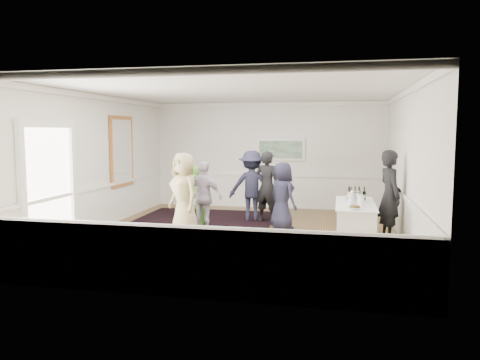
% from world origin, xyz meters
% --- Properties ---
extents(floor, '(8.00, 8.00, 0.00)m').
position_xyz_m(floor, '(0.00, 0.00, 0.00)').
color(floor, brown).
rests_on(floor, ground).
extents(ceiling, '(7.00, 8.00, 0.02)m').
position_xyz_m(ceiling, '(0.00, 0.00, 3.20)').
color(ceiling, white).
rests_on(ceiling, wall_back).
extents(wall_left, '(0.02, 8.00, 3.20)m').
position_xyz_m(wall_left, '(-3.50, 0.00, 1.60)').
color(wall_left, white).
rests_on(wall_left, floor).
extents(wall_right, '(0.02, 8.00, 3.20)m').
position_xyz_m(wall_right, '(3.50, 0.00, 1.60)').
color(wall_right, white).
rests_on(wall_right, floor).
extents(wall_back, '(7.00, 0.02, 3.20)m').
position_xyz_m(wall_back, '(0.00, 4.00, 1.60)').
color(wall_back, white).
rests_on(wall_back, floor).
extents(wall_front, '(7.00, 0.02, 3.20)m').
position_xyz_m(wall_front, '(0.00, -4.00, 1.60)').
color(wall_front, white).
rests_on(wall_front, floor).
extents(wainscoting, '(7.00, 8.00, 1.00)m').
position_xyz_m(wainscoting, '(0.00, 0.00, 0.50)').
color(wainscoting, white).
rests_on(wainscoting, floor).
extents(mirror, '(0.05, 1.25, 1.85)m').
position_xyz_m(mirror, '(-3.45, 1.30, 1.80)').
color(mirror, '#BE7237').
rests_on(mirror, wall_left).
extents(doorway, '(0.10, 1.78, 2.56)m').
position_xyz_m(doorway, '(-3.45, -1.90, 1.42)').
color(doorway, white).
rests_on(doorway, wall_left).
extents(landscape_painting, '(1.44, 0.06, 0.66)m').
position_xyz_m(landscape_painting, '(0.40, 3.95, 1.78)').
color(landscape_painting, white).
rests_on(landscape_painting, wall_back).
extents(area_rug, '(3.63, 4.74, 0.02)m').
position_xyz_m(area_rug, '(-1.29, 0.81, 0.01)').
color(area_rug, black).
rests_on(area_rug, floor).
extents(serving_table, '(0.80, 2.08, 0.84)m').
position_xyz_m(serving_table, '(2.48, -0.16, 0.42)').
color(serving_table, white).
rests_on(serving_table, floor).
extents(bartender, '(0.66, 0.82, 1.94)m').
position_xyz_m(bartender, '(3.20, 0.21, 0.97)').
color(bartender, black).
rests_on(bartender, floor).
extents(guest_tan, '(1.08, 1.04, 1.86)m').
position_xyz_m(guest_tan, '(-1.24, -0.22, 0.93)').
color(guest_tan, tan).
rests_on(guest_tan, floor).
extents(guest_green, '(0.68, 0.82, 1.51)m').
position_xyz_m(guest_green, '(-1.26, 0.68, 0.75)').
color(guest_green, '#83CB51').
rests_on(guest_green, floor).
extents(guest_lilac, '(1.04, 0.68, 1.64)m').
position_xyz_m(guest_lilac, '(-0.91, 0.28, 0.82)').
color(guest_lilac, silver).
rests_on(guest_lilac, floor).
extents(guest_dark_a, '(1.29, 0.88, 1.83)m').
position_xyz_m(guest_dark_a, '(-0.09, 1.85, 0.91)').
color(guest_dark_a, '#202035').
rests_on(guest_dark_a, floor).
extents(guest_dark_b, '(0.75, 0.59, 1.83)m').
position_xyz_m(guest_dark_b, '(0.34, 1.69, 0.92)').
color(guest_dark_b, black).
rests_on(guest_dark_b, floor).
extents(guest_navy, '(0.92, 0.91, 1.61)m').
position_xyz_m(guest_navy, '(0.83, 0.88, 0.80)').
color(guest_navy, '#202035').
rests_on(guest_navy, floor).
extents(wine_bottles, '(0.40, 0.24, 0.31)m').
position_xyz_m(wine_bottles, '(2.49, 0.28, 1.00)').
color(wine_bottles, black).
rests_on(wine_bottles, serving_table).
extents(juice_pitchers, '(0.31, 0.59, 0.24)m').
position_xyz_m(juice_pitchers, '(2.48, -0.41, 0.96)').
color(juice_pitchers, '#8BBB42').
rests_on(juice_pitchers, serving_table).
extents(ice_bucket, '(0.26, 0.26, 0.25)m').
position_xyz_m(ice_bucket, '(2.48, 0.02, 0.96)').
color(ice_bucket, silver).
rests_on(ice_bucket, serving_table).
extents(nut_bowl, '(0.24, 0.24, 0.08)m').
position_xyz_m(nut_bowl, '(2.44, -0.97, 0.88)').
color(nut_bowl, white).
rests_on(nut_bowl, serving_table).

